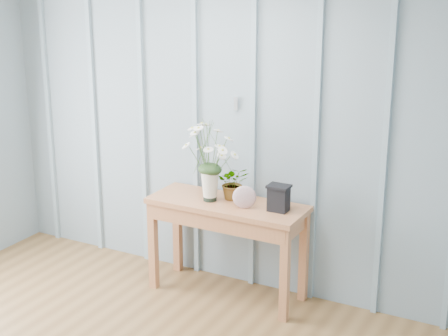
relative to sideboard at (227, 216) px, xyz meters
The scene contains 6 objects.
room_shell 1.74m from the sideboard, 98.33° to the right, with size 4.00×4.50×2.50m.
sideboard is the anchor object (origin of this frame).
daisy_vase 0.53m from the sideboard, 168.08° to the right, with size 0.45×0.34×0.63m.
spider_plant 0.26m from the sideboard, 86.02° to the left, with size 0.23×0.20×0.26m, color #1C3617.
felt_disc_vessel 0.27m from the sideboard, 19.18° to the right, with size 0.17×0.05×0.17m, color #92566C.
carved_box 0.46m from the sideboard, ahead, with size 0.16×0.12×0.19m.
Camera 1 is at (2.40, -2.27, 2.49)m, focal length 55.00 mm.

